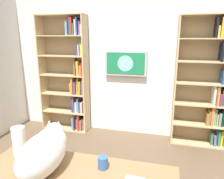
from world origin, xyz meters
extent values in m
cube|color=silver|center=(0.00, -2.23, 1.35)|extent=(4.52, 0.06, 2.70)
cube|color=tan|center=(-0.79, -2.04, 1.04)|extent=(0.02, 0.28, 2.08)
cube|color=tan|center=(-1.20, -2.17, 1.04)|extent=(0.84, 0.01, 2.08)
cube|color=tan|center=(-1.20, -2.04, 0.01)|extent=(0.80, 0.27, 0.02)
cube|color=tan|center=(-1.20, -2.04, 0.35)|extent=(0.80, 0.27, 0.02)
cube|color=tan|center=(-1.20, -2.04, 0.70)|extent=(0.80, 0.27, 0.02)
cube|color=tan|center=(-1.20, -2.04, 1.04)|extent=(0.80, 0.27, 0.02)
cube|color=tan|center=(-1.20, -2.04, 1.38)|extent=(0.80, 0.27, 0.02)
cube|color=tan|center=(-1.20, -2.04, 1.72)|extent=(0.80, 0.27, 0.02)
cube|color=tan|center=(-1.20, -2.04, 2.07)|extent=(0.80, 0.27, 0.02)
cube|color=yellow|center=(-1.57, -2.04, 0.15)|extent=(0.03, 0.13, 0.26)
cube|color=#2D8448|center=(-1.53, -2.03, 0.15)|extent=(0.05, 0.13, 0.26)
cube|color=#2D4B9A|center=(-1.49, -2.04, 0.16)|extent=(0.02, 0.13, 0.29)
cube|color=slate|center=(-1.47, -2.03, 0.11)|extent=(0.04, 0.16, 0.19)
cube|color=#3D7151|center=(-1.42, -2.05, 0.13)|extent=(0.03, 0.15, 0.21)
cube|color=#9E624B|center=(-1.58, -2.03, 0.49)|extent=(0.02, 0.12, 0.25)
cube|color=black|center=(-1.54, -2.03, 0.50)|extent=(0.04, 0.13, 0.27)
cube|color=#72939C|center=(-1.50, -2.05, 0.47)|extent=(0.03, 0.22, 0.22)
cube|color=gold|center=(-1.47, -2.05, 0.46)|extent=(0.02, 0.19, 0.20)
cube|color=#62999F|center=(-1.43, -2.03, 0.50)|extent=(0.04, 0.14, 0.28)
cube|color=orange|center=(-1.39, -2.02, 0.51)|extent=(0.04, 0.16, 0.30)
cube|color=#99693D|center=(-1.35, -2.05, 0.49)|extent=(0.04, 0.19, 0.26)
cube|color=#A17544|center=(-1.32, -2.05, 0.46)|extent=(0.03, 0.23, 0.20)
cube|color=#294F92|center=(-1.51, -2.04, 0.84)|extent=(0.04, 0.18, 0.26)
cube|color=red|center=(-1.47, -2.03, 0.80)|extent=(0.03, 0.19, 0.20)
cube|color=gold|center=(-1.44, -2.03, 0.86)|extent=(0.03, 0.16, 0.31)
cube|color=#A05F3F|center=(-1.42, -2.02, 0.86)|extent=(0.02, 0.22, 0.30)
cube|color=silver|center=(-1.38, -2.05, 0.86)|extent=(0.04, 0.23, 0.31)
cube|color=orange|center=(-1.50, -2.05, 1.17)|extent=(0.02, 0.15, 0.25)
cube|color=#294A88|center=(-1.47, -2.04, 1.16)|extent=(0.03, 0.21, 0.22)
cube|color=#36723F|center=(-1.45, -2.05, 1.51)|extent=(0.03, 0.23, 0.25)
cube|color=black|center=(-1.41, -2.04, 1.53)|extent=(0.03, 0.22, 0.27)
cube|color=gold|center=(-1.38, -2.03, 1.88)|extent=(0.04, 0.21, 0.28)
cube|color=gold|center=(-1.33, -2.03, 1.82)|extent=(0.03, 0.19, 0.17)
cube|color=black|center=(-1.30, -2.02, 1.88)|extent=(0.03, 0.18, 0.30)
cube|color=tan|center=(0.76, -2.04, 1.07)|extent=(0.02, 0.28, 2.13)
cube|color=tan|center=(1.63, -2.04, 1.07)|extent=(0.02, 0.28, 2.13)
cube|color=tan|center=(1.20, -2.17, 1.07)|extent=(0.89, 0.01, 2.13)
cube|color=tan|center=(1.20, -2.04, 0.01)|extent=(0.85, 0.27, 0.02)
cube|color=tan|center=(1.20, -2.04, 0.36)|extent=(0.85, 0.27, 0.02)
cube|color=tan|center=(1.20, -2.04, 0.71)|extent=(0.85, 0.27, 0.02)
cube|color=tan|center=(1.20, -2.04, 1.07)|extent=(0.85, 0.27, 0.02)
cube|color=tan|center=(1.20, -2.04, 1.42)|extent=(0.85, 0.27, 0.02)
cube|color=tan|center=(1.20, -2.04, 1.77)|extent=(0.85, 0.27, 0.02)
cube|color=tan|center=(1.20, -2.04, 2.12)|extent=(0.85, 0.27, 0.02)
cube|color=gold|center=(0.80, -2.04, 0.15)|extent=(0.03, 0.16, 0.27)
cube|color=#83548B|center=(0.83, -2.03, 0.14)|extent=(0.02, 0.16, 0.23)
cube|color=olive|center=(0.87, -2.05, 0.12)|extent=(0.04, 0.22, 0.21)
cube|color=#B23233|center=(0.91, -2.04, 0.18)|extent=(0.04, 0.23, 0.32)
cube|color=#A36B36|center=(0.95, -2.03, 0.13)|extent=(0.02, 0.14, 0.22)
cube|color=#B62928|center=(0.97, -2.05, 0.15)|extent=(0.02, 0.14, 0.26)
cube|color=#2D4E9D|center=(1.00, -2.03, 0.15)|extent=(0.02, 0.23, 0.26)
cube|color=#6A999B|center=(1.03, -2.03, 0.14)|extent=(0.04, 0.18, 0.24)
cube|color=#AE3E35|center=(0.80, -2.03, 0.50)|extent=(0.03, 0.15, 0.26)
cube|color=beige|center=(0.83, -2.03, 0.48)|extent=(0.03, 0.22, 0.21)
cube|color=#2B4E90|center=(0.87, -2.05, 0.48)|extent=(0.04, 0.20, 0.21)
cube|color=#6D8E9C|center=(0.92, -2.03, 0.51)|extent=(0.04, 0.14, 0.27)
cube|color=beige|center=(0.97, -2.05, 0.47)|extent=(0.05, 0.14, 0.20)
cube|color=slate|center=(1.00, -2.04, 0.53)|extent=(0.03, 0.20, 0.31)
cube|color=#214393|center=(1.03, -2.02, 0.51)|extent=(0.03, 0.13, 0.27)
cube|color=#9D6E4E|center=(0.80, -2.03, 0.88)|extent=(0.03, 0.18, 0.32)
cube|color=#374D8B|center=(0.83, -2.03, 0.84)|extent=(0.02, 0.17, 0.22)
cube|color=orange|center=(0.86, -2.03, 0.85)|extent=(0.05, 0.21, 0.25)
cube|color=olive|center=(0.90, -2.04, 0.88)|extent=(0.03, 0.18, 0.31)
cube|color=yellow|center=(0.93, -2.04, 0.86)|extent=(0.02, 0.12, 0.26)
cube|color=#6E4481|center=(0.96, -2.03, 0.84)|extent=(0.04, 0.18, 0.24)
cube|color=orange|center=(1.01, -2.03, 0.88)|extent=(0.03, 0.20, 0.30)
cube|color=gold|center=(1.04, -2.04, 0.83)|extent=(0.02, 0.22, 0.21)
cube|color=red|center=(0.79, -2.03, 1.19)|extent=(0.02, 0.22, 0.23)
cube|color=orange|center=(0.84, -2.02, 1.17)|extent=(0.04, 0.17, 0.19)
cube|color=gold|center=(0.88, -2.03, 1.20)|extent=(0.05, 0.22, 0.26)
cube|color=#23182D|center=(0.92, -2.02, 1.17)|extent=(0.03, 0.13, 0.20)
cube|color=olive|center=(0.96, -2.04, 1.23)|extent=(0.03, 0.12, 0.31)
cube|color=yellow|center=(0.80, -2.04, 1.53)|extent=(0.03, 0.22, 0.20)
cube|color=#699EA3|center=(0.82, -2.03, 1.53)|extent=(0.02, 0.14, 0.21)
cube|color=beige|center=(0.84, -2.03, 1.52)|extent=(0.02, 0.22, 0.19)
cube|color=#324288|center=(0.87, -2.03, 1.53)|extent=(0.03, 0.17, 0.19)
cube|color=beige|center=(0.79, -2.04, 1.87)|extent=(0.02, 0.22, 0.17)
cube|color=#7F5488|center=(0.83, -2.05, 1.89)|extent=(0.03, 0.17, 0.23)
cube|color=#335291|center=(0.87, -2.03, 1.92)|extent=(0.02, 0.22, 0.29)
cube|color=beige|center=(0.90, -2.04, 1.91)|extent=(0.03, 0.20, 0.26)
cube|color=#3E743E|center=(0.93, -2.03, 1.88)|extent=(0.02, 0.20, 0.19)
cube|color=#B13029|center=(0.97, -2.02, 1.93)|extent=(0.04, 0.22, 0.29)
cube|color=#284A87|center=(1.01, -2.02, 1.94)|extent=(0.03, 0.14, 0.32)
cube|color=#669EA9|center=(1.05, -2.02, 1.89)|extent=(0.04, 0.21, 0.23)
cube|color=#B7B7BC|center=(0.06, -2.15, 1.30)|extent=(0.74, 0.06, 0.44)
cube|color=#1E7F4C|center=(0.06, -2.12, 1.30)|extent=(0.67, 0.01, 0.37)
cylinder|color=#8CCCEA|center=(0.06, -2.11, 1.30)|extent=(0.27, 0.00, 0.27)
ellipsoid|color=white|center=(0.22, 0.23, 0.90)|extent=(0.28, 0.52, 0.30)
ellipsoid|color=white|center=(0.22, 0.11, 0.94)|extent=(0.24, 0.28, 0.23)
sphere|color=white|center=(0.22, 0.05, 1.00)|extent=(0.15, 0.15, 0.15)
cone|color=white|center=(0.17, 0.05, 1.05)|extent=(0.07, 0.07, 0.08)
cone|color=white|center=(0.26, 0.05, 1.05)|extent=(0.07, 0.07, 0.08)
cone|color=beige|center=(0.17, 0.05, 1.05)|extent=(0.04, 0.04, 0.06)
cone|color=beige|center=(0.26, 0.05, 1.05)|extent=(0.04, 0.04, 0.06)
cylinder|color=white|center=(0.55, 0.07, 0.88)|extent=(0.11, 0.11, 0.26)
cylinder|color=#335999|center=(-0.20, 0.07, 0.79)|extent=(0.08, 0.08, 0.10)
camera|label=1|loc=(-0.63, 1.44, 1.74)|focal=33.61mm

